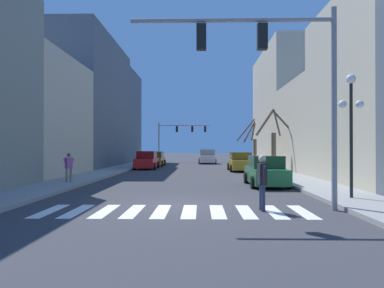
% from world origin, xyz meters
% --- Properties ---
extents(ground_plane, '(240.00, 240.00, 0.00)m').
position_xyz_m(ground_plane, '(0.00, 0.00, 0.00)').
color(ground_plane, '#38383D').
extents(sidewalk_right, '(2.55, 90.00, 0.15)m').
position_xyz_m(sidewalk_right, '(6.67, 0.00, 0.07)').
color(sidewalk_right, gray).
rests_on(sidewalk_right, ground_plane).
extents(building_row_left, '(6.00, 48.12, 13.04)m').
position_xyz_m(building_row_left, '(-10.95, 19.51, 5.72)').
color(building_row_left, gray).
rests_on(building_row_left, ground_plane).
extents(building_row_right, '(6.00, 43.66, 13.03)m').
position_xyz_m(building_row_right, '(10.95, 17.71, 5.38)').
color(building_row_right, '#515B66').
rests_on(building_row_right, ground_plane).
extents(crosswalk_stripes, '(8.55, 2.60, 0.01)m').
position_xyz_m(crosswalk_stripes, '(0.00, -1.28, 0.00)').
color(crosswalk_stripes, white).
rests_on(crosswalk_stripes, ground_plane).
extents(traffic_signal_near, '(6.72, 0.28, 6.61)m').
position_xyz_m(traffic_signal_near, '(3.27, -1.01, 4.79)').
color(traffic_signal_near, gray).
rests_on(traffic_signal_near, ground_plane).
extents(traffic_signal_far, '(7.48, 0.28, 5.63)m').
position_xyz_m(traffic_signal_far, '(-2.27, 40.40, 4.21)').
color(traffic_signal_far, gray).
rests_on(traffic_signal_far, ground_plane).
extents(street_lamp_right_corner, '(0.95, 0.36, 4.67)m').
position_xyz_m(street_lamp_right_corner, '(6.50, 1.02, 3.44)').
color(street_lamp_right_corner, black).
rests_on(street_lamp_right_corner, sidewalk_right).
extents(car_parked_right_near, '(2.02, 4.82, 1.69)m').
position_xyz_m(car_parked_right_near, '(-4.27, 22.13, 0.79)').
color(car_parked_right_near, red).
rests_on(car_parked_right_near, ground_plane).
extents(car_parked_right_mid, '(2.18, 4.59, 1.80)m').
position_xyz_m(car_parked_right_mid, '(1.68, 33.98, 0.83)').
color(car_parked_right_mid, silver).
rests_on(car_parked_right_mid, ground_plane).
extents(car_parked_left_mid, '(2.02, 4.78, 1.63)m').
position_xyz_m(car_parked_left_mid, '(4.27, 19.22, 0.76)').
color(car_parked_left_mid, '#A38423').
rests_on(car_parked_left_mid, ground_plane).
extents(car_parked_left_near, '(1.97, 4.56, 1.60)m').
position_xyz_m(car_parked_left_near, '(4.29, 6.76, 0.75)').
color(car_parked_left_near, '#236B38').
rests_on(car_parked_left_near, ground_plane).
extents(car_driving_away_lane, '(2.12, 4.81, 1.59)m').
position_xyz_m(car_driving_away_lane, '(-4.22, 27.86, 0.75)').
color(car_driving_away_lane, '#A38423').
rests_on(car_driving_away_lane, ground_plane).
extents(pedestrian_near_right_corner, '(0.26, 0.78, 1.80)m').
position_xyz_m(pedestrian_near_right_corner, '(2.80, -1.09, 1.07)').
color(pedestrian_near_right_corner, '#282D47').
rests_on(pedestrian_near_right_corner, ground_plane).
extents(pedestrian_on_left_sidewalk, '(0.44, 0.62, 1.59)m').
position_xyz_m(pedestrian_on_left_sidewalk, '(-6.38, 7.01, 1.09)').
color(pedestrian_on_left_sidewalk, '#7A705B').
rests_on(pedestrian_on_left_sidewalk, sidewalk_left).
extents(street_tree_right_near, '(1.95, 1.58, 4.82)m').
position_xyz_m(street_tree_right_near, '(6.13, 24.81, 2.36)').
color(street_tree_right_near, brown).
rests_on(street_tree_right_near, sidewalk_right).
extents(street_tree_left_far, '(3.27, 1.30, 5.06)m').
position_xyz_m(street_tree_left_far, '(6.77, 17.38, 2.46)').
color(street_tree_left_far, brown).
rests_on(street_tree_left_far, sidewalk_right).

